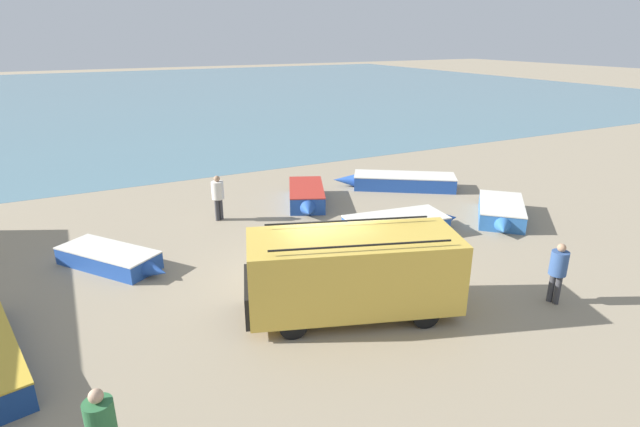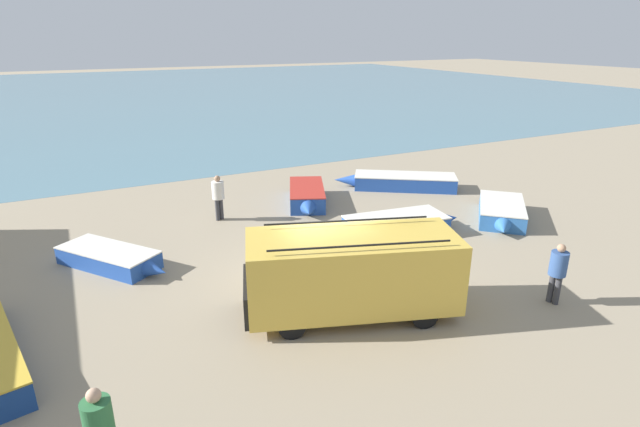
{
  "view_description": "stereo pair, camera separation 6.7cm",
  "coord_description": "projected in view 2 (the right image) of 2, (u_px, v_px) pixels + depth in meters",
  "views": [
    {
      "loc": [
        -5.84,
        -11.28,
        6.58
      ],
      "look_at": [
        1.22,
        2.47,
        1.0
      ],
      "focal_mm": 28.0,
      "sensor_mm": 36.0,
      "label": 1
    },
    {
      "loc": [
        -5.78,
        -11.31,
        6.58
      ],
      "look_at": [
        1.22,
        2.47,
        1.0
      ],
      "focal_mm": 28.0,
      "sensor_mm": 36.0,
      "label": 2
    }
  ],
  "objects": [
    {
      "name": "ground_plane",
      "position": [
        321.0,
        279.0,
        14.18
      ],
      "size": [
        200.0,
        200.0,
        0.0
      ],
      "primitive_type": "plane",
      "color": "gray"
    },
    {
      "name": "fisherman_2",
      "position": [
        558.0,
        268.0,
        12.63
      ],
      "size": [
        0.43,
        0.43,
        1.65
      ],
      "rotation": [
        0.0,
        0.0,
        0.23
      ],
      "color": "#38383D",
      "rests_on": "ground_plane"
    },
    {
      "name": "fishing_rowboat_4",
      "position": [
        502.0,
        212.0,
        18.6
      ],
      "size": [
        3.35,
        3.42,
        0.63
      ],
      "rotation": [
        0.0,
        0.0,
        3.95
      ],
      "color": "#2D66AD",
      "rests_on": "ground_plane"
    },
    {
      "name": "fishing_rowboat_1",
      "position": [
        112.0,
        258.0,
        14.88
      ],
      "size": [
        2.97,
        3.57,
        0.54
      ],
      "rotation": [
        0.0,
        0.0,
        5.35
      ],
      "color": "#234CA3",
      "rests_on": "ground_plane"
    },
    {
      "name": "parked_van",
      "position": [
        351.0,
        271.0,
        12.12
      ],
      "size": [
        5.52,
        3.56,
        2.18
      ],
      "rotation": [
        0.0,
        0.0,
        2.81
      ],
      "color": "gold",
      "rests_on": "ground_plane"
    },
    {
      "name": "fisherman_0",
      "position": [
        99.0,
        426.0,
        7.51
      ],
      "size": [
        0.44,
        0.44,
        1.69
      ],
      "rotation": [
        0.0,
        0.0,
        3.73
      ],
      "color": "#5B564C",
      "rests_on": "ground_plane"
    },
    {
      "name": "fisherman_1",
      "position": [
        218.0,
        194.0,
        18.4
      ],
      "size": [
        0.45,
        0.45,
        1.71
      ],
      "rotation": [
        0.0,
        0.0,
        1.92
      ],
      "color": "#38383D",
      "rests_on": "ground_plane"
    },
    {
      "name": "sea_water",
      "position": [
        117.0,
        94.0,
        57.79
      ],
      "size": [
        120.0,
        80.0,
        0.01
      ],
      "primitive_type": "cube",
      "color": "slate",
      "rests_on": "ground_plane"
    },
    {
      "name": "fishing_rowboat_3",
      "position": [
        401.0,
        181.0,
        22.45
      ],
      "size": [
        5.08,
        3.86,
        0.63
      ],
      "rotation": [
        0.0,
        0.0,
        2.55
      ],
      "color": "#234CA3",
      "rests_on": "ground_plane"
    },
    {
      "name": "fishing_rowboat_0",
      "position": [
        307.0,
        196.0,
        20.36
      ],
      "size": [
        2.53,
        3.92,
        0.69
      ],
      "rotation": [
        0.0,
        0.0,
        4.3
      ],
      "color": "#234CA3",
      "rests_on": "ground_plane"
    },
    {
      "name": "fishing_rowboat_5",
      "position": [
        400.0,
        225.0,
        17.34
      ],
      "size": [
        4.33,
        1.96,
        0.65
      ],
      "rotation": [
        0.0,
        0.0,
        6.16
      ],
      "color": "#234CA3",
      "rests_on": "ground_plane"
    }
  ]
}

